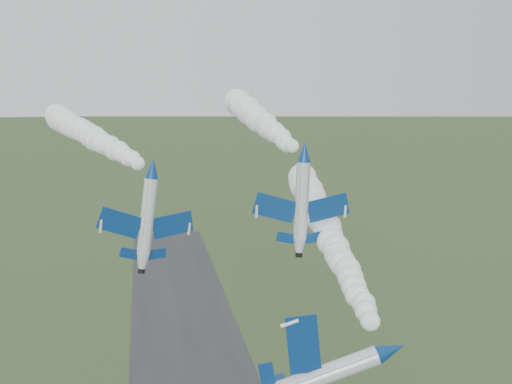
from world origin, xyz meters
TOP-DOWN VIEW (x-y plane):
  - jet_lead at (11.05, -8.34)m, footprint 5.21×13.53m
  - smoke_trail_jet_lead at (15.81, 23.74)m, footprint 12.89×58.10m
  - jet_pair_left at (-6.82, 19.76)m, footprint 11.71×13.77m
  - smoke_trail_jet_pair_left at (-17.55, 56.48)m, footprint 24.45×68.26m
  - jet_pair_right at (11.29, 18.27)m, footprint 11.99×14.44m
  - smoke_trail_jet_pair_right at (12.68, 55.89)m, footprint 6.98×68.19m

SIDE VIEW (x-z plane):
  - jet_lead at x=11.05m, z-range 27.88..38.39m
  - smoke_trail_jet_lead at x=15.81m, z-range 32.81..37.89m
  - jet_pair_left at x=-6.82m, z-range 42.55..46.22m
  - smoke_trail_jet_pair_left at x=-17.55m, z-range 42.96..48.36m
  - jet_pair_right at x=11.29m, z-range 44.32..47.90m
  - smoke_trail_jet_pair_right at x=12.68m, z-range 45.49..51.18m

